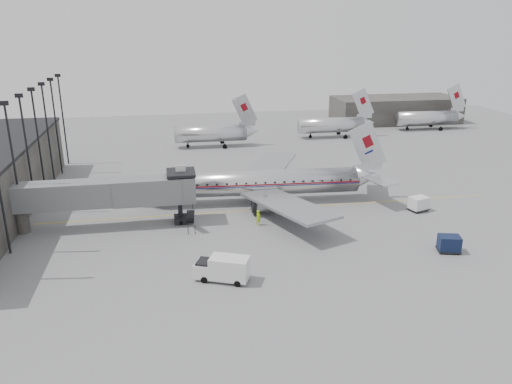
# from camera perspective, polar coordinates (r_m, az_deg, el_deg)

# --- Properties ---
(ground) EXTENTS (160.00, 160.00, 0.00)m
(ground) POSITION_cam_1_polar(r_m,az_deg,el_deg) (59.71, 0.52, -4.11)
(ground) COLOR slate
(ground) RESTS_ON ground
(hangar) EXTENTS (30.00, 12.00, 6.00)m
(hangar) POSITION_cam_1_polar(r_m,az_deg,el_deg) (128.33, 15.62, 9.07)
(hangar) COLOR #353230
(hangar) RESTS_ON ground
(apron_line) EXTENTS (60.00, 0.15, 0.01)m
(apron_line) POSITION_cam_1_polar(r_m,az_deg,el_deg) (65.73, 2.11, -1.92)
(apron_line) COLOR gold
(apron_line) RESTS_ON ground
(jet_bridge) EXTENTS (21.00, 6.20, 7.10)m
(jet_bridge) POSITION_cam_1_polar(r_m,az_deg,el_deg) (61.09, -15.68, -0.11)
(jet_bridge) COLOR #585A5D
(jet_bridge) RESTS_ON ground
(floodlight_masts) EXTENTS (0.90, 42.25, 15.25)m
(floodlight_masts) POSITION_cam_1_polar(r_m,az_deg,el_deg) (70.76, -24.15, 5.01)
(floodlight_masts) COLOR black
(floodlight_masts) RESTS_ON ground
(distant_aircraft_near) EXTENTS (16.39, 3.20, 10.26)m
(distant_aircraft_near) POSITION_cam_1_polar(r_m,az_deg,el_deg) (98.55, -5.10, 6.74)
(distant_aircraft_near) COLOR silver
(distant_aircraft_near) RESTS_ON ground
(distant_aircraft_mid) EXTENTS (16.39, 3.20, 10.26)m
(distant_aircraft_mid) POSITION_cam_1_polar(r_m,az_deg,el_deg) (107.78, 8.70, 7.64)
(distant_aircraft_mid) COLOR silver
(distant_aircraft_mid) RESTS_ON ground
(distant_aircraft_far) EXTENTS (16.39, 3.20, 10.26)m
(distant_aircraft_far) POSITION_cam_1_polar(r_m,az_deg,el_deg) (121.10, 19.02, 8.07)
(distant_aircraft_far) COLOR silver
(distant_aircraft_far) RESTS_ON ground
(airliner) EXTENTS (34.42, 31.83, 10.88)m
(airliner) POSITION_cam_1_polar(r_m,az_deg,el_deg) (67.35, 0.71, 1.08)
(airliner) COLOR silver
(airliner) RESTS_ON ground
(service_van) EXTENTS (5.50, 3.81, 2.42)m
(service_van) POSITION_cam_1_polar(r_m,az_deg,el_deg) (47.74, -3.83, -8.67)
(service_van) COLOR silver
(service_van) RESTS_ON ground
(baggage_cart_navy) EXTENTS (2.68, 2.29, 1.81)m
(baggage_cart_navy) POSITION_cam_1_polar(r_m,az_deg,el_deg) (57.18, 21.20, -5.51)
(baggage_cart_navy) COLOR #0D1734
(baggage_cart_navy) RESTS_ON ground
(baggage_cart_white) EXTENTS (2.77, 2.41, 1.84)m
(baggage_cart_white) POSITION_cam_1_polar(r_m,az_deg,el_deg) (68.08, 18.10, -1.26)
(baggage_cart_white) COLOR silver
(baggage_cart_white) RESTS_ON ground
(ramp_worker) EXTENTS (0.82, 0.76, 1.88)m
(ramp_worker) POSITION_cam_1_polar(r_m,az_deg,el_deg) (60.17, 0.28, -2.96)
(ramp_worker) COLOR #AEE81B
(ramp_worker) RESTS_ON ground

